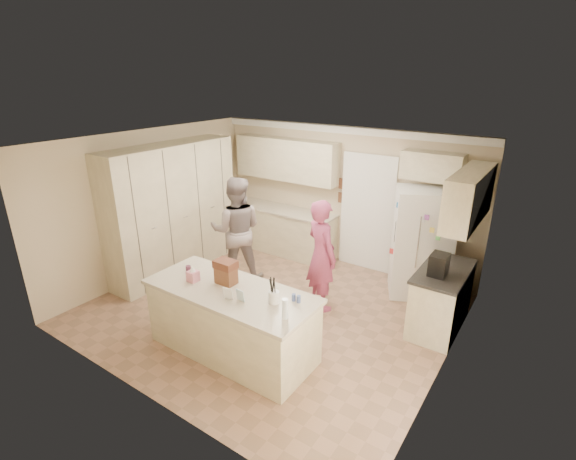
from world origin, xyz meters
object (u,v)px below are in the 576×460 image
Objects in this scene: island_base at (232,322)px; dollhouse_body at (226,275)px; refrigerator at (422,243)px; teen_boy at (237,230)px; coffee_maker at (439,265)px; teen_girl at (321,255)px; tissue_box at (193,276)px; utensil_crock at (274,297)px.

island_base is 0.62m from dollhouse_body.
teen_boy is (-2.81, -1.30, 0.03)m from refrigerator.
teen_boy is at bearing -175.39° from coffee_maker.
teen_boy is at bearing 126.93° from dollhouse_body.
teen_girl reaches higher than dollhouse_body.
dollhouse_body reaches higher than tissue_box.
teen_girl is (0.53, 1.55, -0.16)m from dollhouse_body.
island_base is 15.71× the size of tissue_box.
tissue_box is 0.54× the size of dollhouse_body.
utensil_crock is 1.62m from teen_girl.
refrigerator is 3.00m from utensil_crock.
dollhouse_body is at bearing 176.42° from utensil_crock.
teen_girl is at bearing 71.04° from dollhouse_body.
teen_boy reaches higher than coffee_maker.
refrigerator is 3.10m from teen_boy.
tissue_box is (-2.06, -3.03, 0.10)m from refrigerator.
refrigerator is 12.86× the size of tissue_box.
teen_boy is at bearing 113.43° from tissue_box.
coffee_maker is at bearing -143.15° from teen_girl.
refrigerator is at bearing 169.94° from teen_boy.
coffee_maker is 0.14× the size of island_base.
island_base is 0.86m from utensil_crock.
coffee_maker is at bearing 42.83° from island_base.
teen_girl is at bearing 99.54° from utensil_crock.
utensil_crock is 1.21m from tissue_box.
island_base is at bearing 93.73° from teen_boy.
island_base is (-2.05, -1.90, -0.63)m from coffee_maker.
refrigerator reaches higher than tissue_box.
utensil_crock is at bearing -127.12° from coffee_maker.
tissue_box is 0.45m from dollhouse_body.
island_base is 8.46× the size of dollhouse_body.
teen_boy reaches higher than dollhouse_body.
coffee_maker is 2.14× the size of tissue_box.
teen_girl is (1.68, 0.02, -0.06)m from teen_boy.
dollhouse_body is at bearing 26.57° from tissue_box.
coffee_maker is 2.00× the size of utensil_crock.
teen_boy is (-1.30, 1.63, 0.49)m from island_base.
coffee_maker is at bearing 39.29° from dollhouse_body.
teen_girl is (0.38, 1.65, 0.44)m from island_base.
refrigerator is 3.28m from dollhouse_body.
tissue_box is 1.98m from teen_girl.
dollhouse_body is 1.64m from teen_girl.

